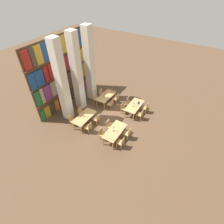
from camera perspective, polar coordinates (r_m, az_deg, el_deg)
ground_plane at (r=13.49m, az=-0.46°, el=-1.99°), size 40.00×40.00×0.00m
bookshelf_bank at (r=14.20m, az=-15.48°, el=12.34°), size 6.16×0.35×5.50m
pillar_left at (r=12.28m, az=-16.00°, el=9.00°), size 0.60×0.60×6.00m
pillar_center at (r=13.20m, az=-11.39°, el=12.13°), size 0.60×0.60×6.00m
pillar_right at (r=14.23m, az=-7.32°, el=14.76°), size 0.60×0.60×6.00m
reading_table_0 at (r=11.58m, az=0.93°, el=-6.41°), size 1.89×0.89×0.75m
chair_0 at (r=11.24m, az=3.02°, el=-9.85°), size 0.42×0.40×0.88m
chair_1 at (r=11.74m, az=-3.26°, el=-6.99°), size 0.42×0.40×0.88m
chair_2 at (r=11.77m, az=5.14°, el=-6.96°), size 0.42×0.40×0.88m
chair_3 at (r=12.25m, az=-0.93°, el=-4.36°), size 0.42×0.40×0.88m
desk_lamp_0 at (r=11.30m, az=0.61°, el=-5.21°), size 0.14×0.14×0.42m
reading_table_1 at (r=13.66m, az=7.34°, el=1.93°), size 1.89×0.89×0.75m
chair_4 at (r=13.27m, az=9.28°, el=-0.74°), size 0.42×0.40×0.88m
chair_5 at (r=13.70m, az=3.74°, el=1.35°), size 0.42×0.40×0.88m
chair_6 at (r=13.96m, az=10.85°, el=1.44°), size 0.42×0.40×0.88m
chair_7 at (r=14.37m, az=5.53°, el=3.37°), size 0.42×0.40×0.88m
desk_lamp_1 at (r=13.31m, az=7.07°, el=2.65°), size 0.14×0.14×0.39m
laptop at (r=13.77m, az=8.93°, el=2.74°), size 0.32×0.22×0.21m
reading_table_2 at (r=12.71m, az=-9.01°, el=-1.77°), size 1.89×0.89×0.75m
chair_8 at (r=12.22m, az=-7.63°, el=-4.93°), size 0.42×0.40×0.88m
chair_9 at (r=12.98m, az=-12.76°, el=-2.46°), size 0.42×0.40×0.88m
chair_10 at (r=12.77m, az=-4.96°, el=-2.24°), size 0.42×0.40×0.88m
chair_11 at (r=13.49m, az=-10.02°, el=-0.02°), size 0.42×0.40×0.88m
desk_lamp_2 at (r=12.43m, az=-9.20°, el=-0.46°), size 0.14×0.14×0.48m
reading_table_3 at (r=14.59m, az=-1.91°, el=5.11°), size 1.89×0.89×0.75m
chair_12 at (r=14.06m, az=-0.44°, el=2.64°), size 0.42×0.40×0.88m
chair_13 at (r=14.73m, az=-5.29°, el=4.45°), size 0.42×0.40×0.88m
chair_14 at (r=14.68m, az=1.42°, el=4.50°), size 0.42×0.40×0.88m
chair_15 at (r=15.32m, az=-3.32°, el=6.17°), size 0.42×0.40×0.88m
desk_lamp_3 at (r=14.21m, az=-2.50°, el=5.76°), size 0.14×0.14×0.40m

